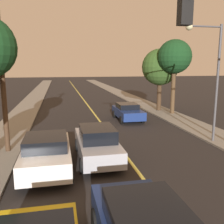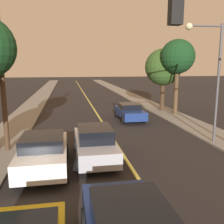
{
  "view_description": "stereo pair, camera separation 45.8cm",
  "coord_description": "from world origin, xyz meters",
  "px_view_note": "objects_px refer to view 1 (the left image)",
  "views": [
    {
      "loc": [
        -3.08,
        -0.72,
        4.34
      ],
      "look_at": [
        0.0,
        13.75,
        1.6
      ],
      "focal_mm": 40.0,
      "sensor_mm": 36.0,
      "label": 1
    },
    {
      "loc": [
        -2.63,
        -0.81,
        4.34
      ],
      "look_at": [
        0.0,
        13.75,
        1.6
      ],
      "focal_mm": 40.0,
      "sensor_mm": 36.0,
      "label": 2
    }
  ],
  "objects_px": {
    "tree_right_near": "(175,57)",
    "streetlamp_right": "(210,66)",
    "car_near_lane_second": "(97,143)",
    "utility_pole_left": "(1,67)",
    "car_outer_lane_second": "(47,153)",
    "car_far_oncoming": "(128,111)",
    "tree_right_far": "(160,67)"
  },
  "relations": [
    {
      "from": "car_outer_lane_second",
      "to": "tree_right_near",
      "type": "xyz_separation_m",
      "value": [
        10.53,
        10.38,
        4.26
      ]
    },
    {
      "from": "car_outer_lane_second",
      "to": "streetlamp_right",
      "type": "distance_m",
      "value": 9.53
    },
    {
      "from": "car_outer_lane_second",
      "to": "streetlamp_right",
      "type": "relative_size",
      "value": 0.66
    },
    {
      "from": "utility_pole_left",
      "to": "tree_right_far",
      "type": "xyz_separation_m",
      "value": [
        12.01,
        9.48,
        -0.09
      ]
    },
    {
      "from": "streetlamp_right",
      "to": "utility_pole_left",
      "type": "relative_size",
      "value": 0.8
    },
    {
      "from": "tree_right_far",
      "to": "streetlamp_right",
      "type": "bearing_deg",
      "value": -97.8
    },
    {
      "from": "car_far_oncoming",
      "to": "tree_right_near",
      "type": "xyz_separation_m",
      "value": [
        4.55,
        1.36,
        4.37
      ]
    },
    {
      "from": "car_near_lane_second",
      "to": "utility_pole_left",
      "type": "xyz_separation_m",
      "value": [
        -4.28,
        1.75,
        3.51
      ]
    },
    {
      "from": "tree_right_near",
      "to": "streetlamp_right",
      "type": "bearing_deg",
      "value": -103.12
    },
    {
      "from": "streetlamp_right",
      "to": "utility_pole_left",
      "type": "distance_m",
      "value": 10.65
    },
    {
      "from": "tree_right_far",
      "to": "tree_right_near",
      "type": "bearing_deg",
      "value": -73.09
    },
    {
      "from": "car_far_oncoming",
      "to": "streetlamp_right",
      "type": "relative_size",
      "value": 0.64
    },
    {
      "from": "car_outer_lane_second",
      "to": "tree_right_far",
      "type": "xyz_separation_m",
      "value": [
        9.98,
        12.18,
        3.4
      ]
    },
    {
      "from": "car_far_oncoming",
      "to": "tree_right_far",
      "type": "relative_size",
      "value": 0.7
    },
    {
      "from": "utility_pole_left",
      "to": "tree_right_far",
      "type": "distance_m",
      "value": 15.31
    },
    {
      "from": "tree_right_near",
      "to": "tree_right_far",
      "type": "bearing_deg",
      "value": 106.91
    },
    {
      "from": "streetlamp_right",
      "to": "tree_right_near",
      "type": "distance_m",
      "value": 8.51
    },
    {
      "from": "car_near_lane_second",
      "to": "streetlamp_right",
      "type": "xyz_separation_m",
      "value": [
        6.36,
        1.18,
        3.52
      ]
    },
    {
      "from": "car_far_oncoming",
      "to": "streetlamp_right",
      "type": "bearing_deg",
      "value": 110.83
    },
    {
      "from": "car_far_oncoming",
      "to": "tree_right_far",
      "type": "height_order",
      "value": "tree_right_far"
    },
    {
      "from": "streetlamp_right",
      "to": "utility_pole_left",
      "type": "bearing_deg",
      "value": 176.94
    },
    {
      "from": "streetlamp_right",
      "to": "tree_right_near",
      "type": "height_order",
      "value": "tree_right_near"
    },
    {
      "from": "car_outer_lane_second",
      "to": "streetlamp_right",
      "type": "height_order",
      "value": "streetlamp_right"
    },
    {
      "from": "utility_pole_left",
      "to": "tree_right_near",
      "type": "relative_size",
      "value": 1.24
    },
    {
      "from": "car_outer_lane_second",
      "to": "tree_right_far",
      "type": "height_order",
      "value": "tree_right_far"
    },
    {
      "from": "car_far_oncoming",
      "to": "car_outer_lane_second",
      "type": "bearing_deg",
      "value": 56.43
    },
    {
      "from": "car_outer_lane_second",
      "to": "tree_right_near",
      "type": "distance_m",
      "value": 15.38
    },
    {
      "from": "car_far_oncoming",
      "to": "utility_pole_left",
      "type": "xyz_separation_m",
      "value": [
        -8.01,
        -6.32,
        3.6
      ]
    },
    {
      "from": "car_near_lane_second",
      "to": "car_outer_lane_second",
      "type": "xyz_separation_m",
      "value": [
        -2.25,
        -0.94,
        0.02
      ]
    },
    {
      "from": "car_outer_lane_second",
      "to": "car_near_lane_second",
      "type": "bearing_deg",
      "value": 22.67
    },
    {
      "from": "car_near_lane_second",
      "to": "tree_right_far",
      "type": "relative_size",
      "value": 0.77
    },
    {
      "from": "car_near_lane_second",
      "to": "utility_pole_left",
      "type": "height_order",
      "value": "utility_pole_left"
    }
  ]
}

